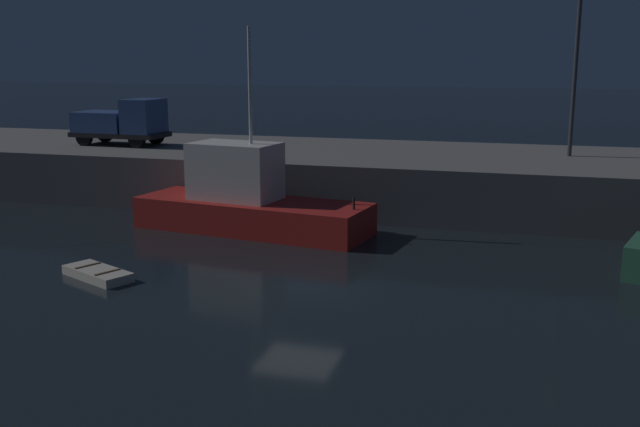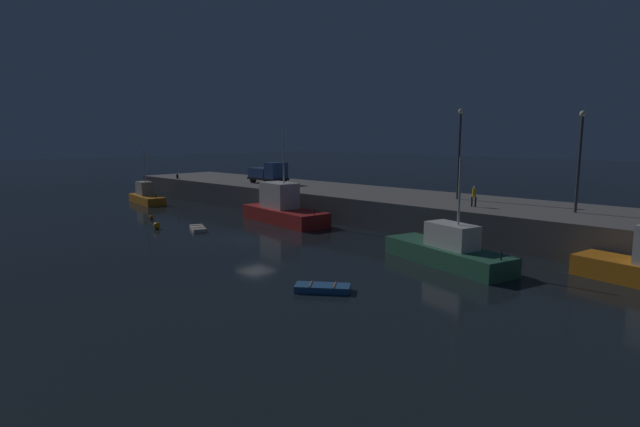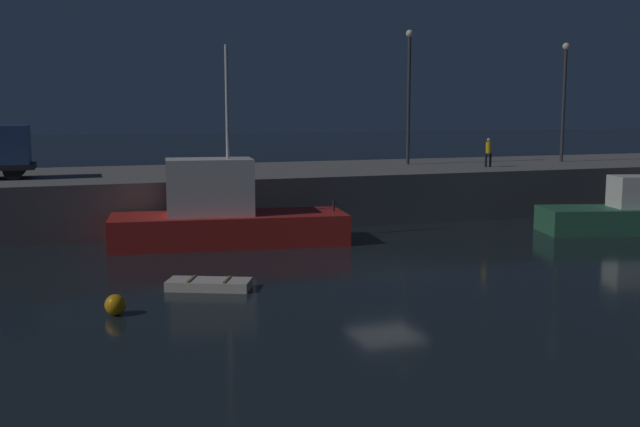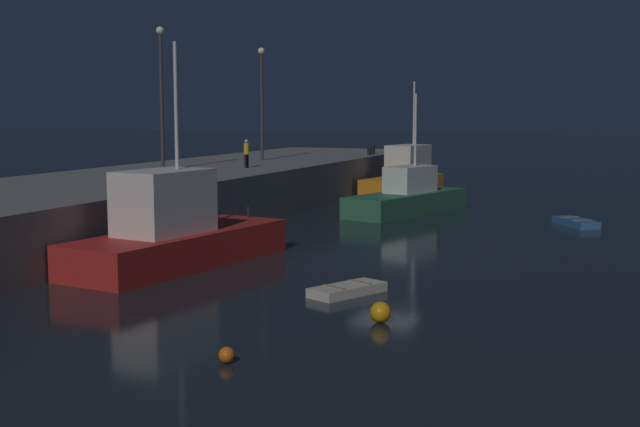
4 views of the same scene
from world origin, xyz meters
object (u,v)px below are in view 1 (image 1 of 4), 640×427
(dinghy_orange_near, at_px, (98,274))
(lamp_post_west, at_px, (576,59))
(utility_truck, at_px, (123,122))
(fishing_boat_orange, at_px, (247,202))

(dinghy_orange_near, distance_m, lamp_post_west, 23.55)
(dinghy_orange_near, bearing_deg, utility_truck, 117.57)
(fishing_boat_orange, distance_m, dinghy_orange_near, 8.15)
(lamp_post_west, relative_size, utility_truck, 1.52)
(fishing_boat_orange, height_order, dinghy_orange_near, fishing_boat_orange)
(dinghy_orange_near, height_order, utility_truck, utility_truck)
(fishing_boat_orange, height_order, utility_truck, fishing_boat_orange)
(utility_truck, bearing_deg, dinghy_orange_near, -62.43)
(fishing_boat_orange, relative_size, lamp_post_west, 1.32)
(utility_truck, bearing_deg, fishing_boat_orange, -34.63)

